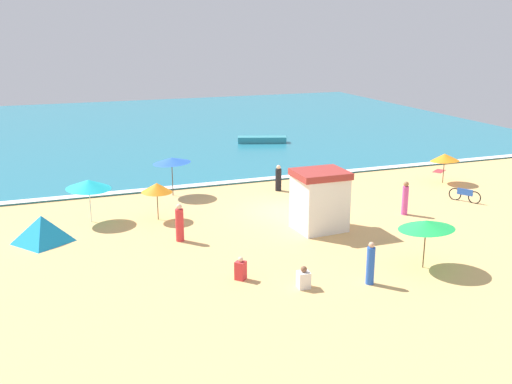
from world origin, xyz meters
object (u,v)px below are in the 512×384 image
object	(u,v)px
beach_umbrella_3	(172,160)
beach_tent	(42,229)
beach_umbrella_0	(445,157)
beachgoer_1	(304,279)
beachgoer_0	(241,270)
parked_bicycle	(465,195)
beachgoer_2	(278,179)
beachgoer_4	(405,198)
beach_umbrella_1	(157,188)
small_boat_0	(262,140)
beach_umbrella_4	(89,184)
beach_umbrella_2	(426,225)
lifeguard_cabana	(320,200)
beachgoer_3	(370,264)
beachgoer_5	(180,224)

from	to	relation	value
beach_umbrella_3	beach_tent	distance (m)	9.21
beach_umbrella_0	beachgoer_1	xyz separation A→B (m)	(-14.62, -10.93, -1.26)
beach_umbrella_3	beachgoer_0	size ratio (longest dim) A/B	3.23
parked_bicycle	beachgoer_2	distance (m)	10.58
beachgoer_1	beachgoer_4	size ratio (longest dim) A/B	0.49
beach_umbrella_1	small_boat_0	size ratio (longest dim) A/B	0.52
beach_tent	beach_umbrella_4	bearing A→B (deg)	44.42
beachgoer_0	beachgoer_2	distance (m)	12.89
beach_umbrella_3	beachgoer_1	bearing A→B (deg)	-82.43
parked_bicycle	beachgoer_1	size ratio (longest dim) A/B	1.83
beach_umbrella_3	beach_umbrella_4	size ratio (longest dim) A/B	0.97
beach_umbrella_2	beach_umbrella_4	distance (m)	16.15
lifeguard_cabana	beachgoer_2	size ratio (longest dim) A/B	1.86
beachgoer_0	beachgoer_1	world-z (taller)	beachgoer_0
beachgoer_0	small_boat_0	xyz separation A→B (m)	(10.44, 25.07, -0.05)
beach_umbrella_1	beachgoer_3	size ratio (longest dim) A/B	1.25
beach_umbrella_2	beachgoer_2	xyz separation A→B (m)	(-1.12, 12.75, -1.11)
beachgoer_2	small_boat_0	distance (m)	14.43
parked_bicycle	beachgoer_1	distance (m)	14.97
lifeguard_cabana	beach_umbrella_2	size ratio (longest dim) A/B	0.92
beachgoer_3	beachgoer_5	size ratio (longest dim) A/B	0.96
lifeguard_cabana	beach_tent	size ratio (longest dim) A/B	1.22
beach_umbrella_3	beachgoer_1	size ratio (longest dim) A/B	3.46
beachgoer_5	small_boat_0	world-z (taller)	beachgoer_5
lifeguard_cabana	small_boat_0	world-z (taller)	lifeguard_cabana
beach_umbrella_3	beach_umbrella_4	xyz separation A→B (m)	(-4.89, -3.26, -0.13)
lifeguard_cabana	beachgoer_5	xyz separation A→B (m)	(-6.66, 0.77, -0.65)
beach_umbrella_1	beachgoer_2	world-z (taller)	beach_umbrella_1
parked_bicycle	beach_tent	bearing A→B (deg)	176.54
beach_tent	beachgoer_1	bearing A→B (deg)	-42.99
beach_umbrella_1	beachgoer_2	xyz separation A→B (m)	(7.79, 2.90, -0.95)
beachgoer_1	small_boat_0	size ratio (longest dim) A/B	0.21
beach_umbrella_4	beach_tent	bearing A→B (deg)	-135.58
beach_umbrella_1	beachgoer_5	size ratio (longest dim) A/B	1.20
beachgoer_4	beachgoer_0	bearing A→B (deg)	-155.91
beachgoer_5	beachgoer_2	bearing A→B (deg)	40.20
beach_umbrella_0	beachgoer_4	distance (m)	7.58
beachgoer_0	beachgoer_5	size ratio (longest dim) A/B	0.53
beach_umbrella_0	beachgoer_4	bearing A→B (deg)	-142.08
beach_umbrella_2	beachgoer_4	xyz separation A→B (m)	(3.30, 6.23, -0.98)
beach_umbrella_2	beach_umbrella_3	bearing A→B (deg)	117.46
beach_umbrella_3	small_boat_0	size ratio (longest dim) A/B	0.73
lifeguard_cabana	beachgoer_1	xyz separation A→B (m)	(-3.46, -5.75, -1.12)
small_boat_0	beach_umbrella_2	bearing A→B (deg)	-96.66
parked_bicycle	beachgoer_2	world-z (taller)	beachgoer_2
beachgoer_2	beach_tent	bearing A→B (deg)	-161.89
small_boat_0	beach_umbrella_4	bearing A→B (deg)	-133.79
beach_umbrella_0	beachgoer_0	distance (m)	19.10
beachgoer_3	beachgoer_4	bearing A→B (deg)	48.04
beach_umbrella_1	beach_umbrella_4	world-z (taller)	beach_umbrella_4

